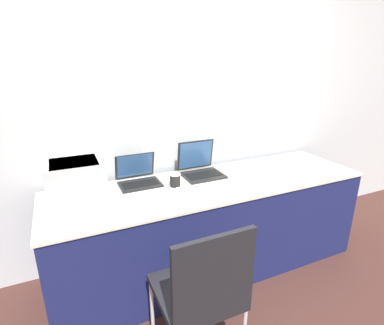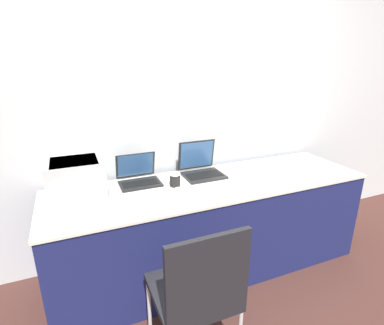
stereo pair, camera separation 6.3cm
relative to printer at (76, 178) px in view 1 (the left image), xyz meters
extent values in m
plane|color=#472823|center=(1.00, -0.50, -0.94)|extent=(14.00, 14.00, 0.00)
cube|color=silver|center=(1.00, 0.31, 0.36)|extent=(8.00, 0.05, 2.60)
cube|color=#191E51|center=(1.00, -0.15, -0.55)|extent=(2.53, 0.71, 0.77)
cube|color=silver|center=(1.00, -0.15, -0.16)|extent=(2.55, 0.73, 0.02)
cube|color=#B2B7BC|center=(0.00, 0.00, -0.01)|extent=(0.38, 0.36, 0.28)
cube|color=#51565B|center=(0.00, -0.03, 0.10)|extent=(0.30, 0.28, 0.05)
cube|color=black|center=(0.46, 0.03, -0.14)|extent=(0.32, 0.21, 0.02)
cube|color=black|center=(0.46, 0.02, -0.13)|extent=(0.28, 0.12, 0.00)
cube|color=black|center=(0.46, 0.17, -0.03)|extent=(0.32, 0.07, 0.21)
cube|color=#2D5184|center=(0.46, 0.16, -0.03)|extent=(0.28, 0.06, 0.19)
cube|color=black|center=(0.99, 0.00, -0.14)|extent=(0.33, 0.26, 0.02)
cube|color=black|center=(0.99, -0.01, -0.13)|extent=(0.29, 0.14, 0.00)
cube|color=black|center=(0.99, 0.16, -0.01)|extent=(0.33, 0.05, 0.26)
cube|color=#2D5184|center=(0.99, 0.15, 0.00)|extent=(0.30, 0.04, 0.23)
cube|color=silver|center=(0.42, -0.21, -0.14)|extent=(0.42, 0.18, 0.02)
cylinder|color=black|center=(0.70, -0.09, -0.10)|extent=(0.08, 0.08, 0.09)
cylinder|color=white|center=(0.70, -0.09, -0.05)|extent=(0.08, 0.08, 0.01)
ellipsoid|color=silver|center=(0.69, -0.19, -0.14)|extent=(0.06, 0.04, 0.03)
cube|color=black|center=(0.53, -0.83, -0.49)|extent=(0.44, 0.46, 0.04)
cube|color=black|center=(0.53, -1.04, -0.23)|extent=(0.44, 0.03, 0.47)
cylinder|color=silver|center=(0.33, -0.61, -0.72)|extent=(0.02, 0.02, 0.43)
cylinder|color=silver|center=(0.74, -0.61, -0.72)|extent=(0.02, 0.02, 0.43)
camera|label=1|loc=(-0.06, -2.08, 0.77)|focal=28.00mm
camera|label=2|loc=(0.00, -2.11, 0.77)|focal=28.00mm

